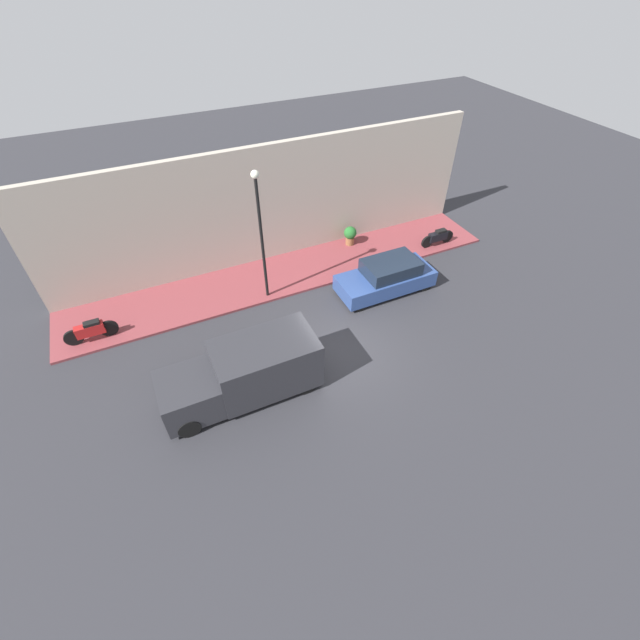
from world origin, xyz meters
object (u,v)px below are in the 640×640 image
Objects in this scene: motorcycle_black at (438,237)px; streetlamp at (260,225)px; parked_car at (387,277)px; delivery_van at (243,373)px; motorcycle_red at (91,330)px; potted_plant at (350,235)px.

motorcycle_black is 0.33× the size of streetlamp.
parked_car reaches higher than motorcycle_black.
delivery_van reaches higher than parked_car.
delivery_van is at bearing 111.43° from parked_car.
parked_car is 11.76m from motorcycle_red.
streetlamp is (4.49, -2.37, 2.43)m from delivery_van.
streetlamp is 5.82× the size of potted_plant.
parked_car is at bearing -68.57° from delivery_van.
delivery_van is (-2.81, 7.15, 0.33)m from parked_car.
potted_plant reaches higher than motorcycle_red.
motorcycle_black is 9.31m from streetlamp.
parked_car is 2.29× the size of motorcycle_black.
delivery_van is 0.94× the size of streetlamp.
motorcycle_black is at bearing -90.25° from motorcycle_red.
delivery_van is 2.83× the size of motorcycle_black.
motorcycle_red is 11.96m from potted_plant.
delivery_van is 12.16m from motorcycle_black.
streetlamp is (1.68, 4.77, 2.76)m from parked_car.
delivery_van is at bearing 152.13° from streetlamp.
motorcycle_black is at bearing -65.29° from parked_car.
streetlamp is at bearing 70.58° from parked_car.
motorcycle_red is 2.03× the size of potted_plant.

